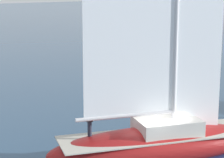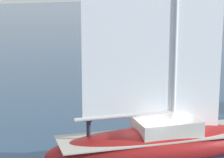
% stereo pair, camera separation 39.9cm
% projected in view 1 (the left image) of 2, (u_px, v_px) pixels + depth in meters
% --- Properties ---
extents(sailboat_main, '(10.98, 7.76, 14.87)m').
position_uv_depth(sailboat_main, '(157.00, 141.00, 20.98)').
color(sailboat_main, maroon).
rests_on(sailboat_main, ground).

